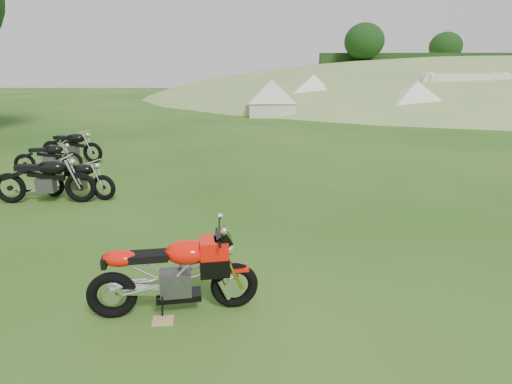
# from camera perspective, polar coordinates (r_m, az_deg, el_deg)

# --- Properties ---
(ground) EXTENTS (120.00, 120.00, 0.00)m
(ground) POSITION_cam_1_polar(r_m,az_deg,el_deg) (6.77, 0.04, -7.29)
(ground) COLOR #19490F
(ground) RESTS_ON ground
(hillside) EXTENTS (80.00, 64.00, 8.00)m
(hillside) POSITION_cam_1_polar(r_m,az_deg,el_deg) (52.11, 28.75, 11.17)
(hillside) COLOR #648D48
(hillside) RESTS_ON ground
(hedgerow) EXTENTS (36.00, 1.20, 8.60)m
(hedgerow) POSITION_cam_1_polar(r_m,az_deg,el_deg) (52.11, 28.75, 11.17)
(hedgerow) COLOR black
(hedgerow) RESTS_ON ground
(sport_motorcycle) EXTENTS (1.87, 0.77, 1.09)m
(sport_motorcycle) POSITION_cam_1_polar(r_m,az_deg,el_deg) (4.93, -10.96, -9.94)
(sport_motorcycle) COLOR red
(sport_motorcycle) RESTS_ON ground
(plywood_board) EXTENTS (0.25, 0.21, 0.02)m
(plywood_board) POSITION_cam_1_polar(r_m,az_deg,el_deg) (5.04, -12.29, -16.40)
(plywood_board) COLOR tan
(plywood_board) RESTS_ON ground
(vintage_moto_a) EXTENTS (1.76, 0.74, 0.90)m
(vintage_moto_a) POSITION_cam_1_polar(r_m,az_deg,el_deg) (9.88, -22.77, 1.72)
(vintage_moto_a) COLOR black
(vintage_moto_a) RESTS_ON ground
(vintage_moto_b) EXTENTS (1.71, 0.74, 0.87)m
(vintage_moto_b) POSITION_cam_1_polar(r_m,az_deg,el_deg) (12.73, -25.98, 4.26)
(vintage_moto_b) COLOR black
(vintage_moto_b) RESTS_ON ground
(vintage_moto_c) EXTENTS (2.02, 0.58, 1.05)m
(vintage_moto_c) POSITION_cam_1_polar(r_m,az_deg,el_deg) (9.81, -26.41, 1.65)
(vintage_moto_c) COLOR black
(vintage_moto_c) RESTS_ON ground
(vintage_moto_d) EXTENTS (1.97, 0.81, 1.01)m
(vintage_moto_d) POSITION_cam_1_polar(r_m,az_deg,el_deg) (13.91, -23.41, 5.72)
(vintage_moto_d) COLOR black
(vintage_moto_d) RESTS_ON ground
(tent_left) EXTENTS (2.77, 2.77, 2.30)m
(tent_left) POSITION_cam_1_polar(r_m,az_deg,el_deg) (25.92, 2.08, 12.64)
(tent_left) COLOR beige
(tent_left) RESTS_ON ground
(tent_mid) EXTENTS (3.38, 3.38, 2.47)m
(tent_mid) POSITION_cam_1_polar(r_m,az_deg,el_deg) (29.04, 7.65, 13.04)
(tent_mid) COLOR white
(tent_mid) RESTS_ON ground
(tent_right) EXTENTS (2.81, 2.81, 2.27)m
(tent_right) POSITION_cam_1_polar(r_m,az_deg,el_deg) (25.81, 20.57, 11.61)
(tent_right) COLOR silver
(tent_right) RESTS_ON ground
(caravan) EXTENTS (5.52, 2.92, 2.48)m
(caravan) POSITION_cam_1_polar(r_m,az_deg,el_deg) (30.08, 25.60, 11.76)
(caravan) COLOR silver
(caravan) RESTS_ON ground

